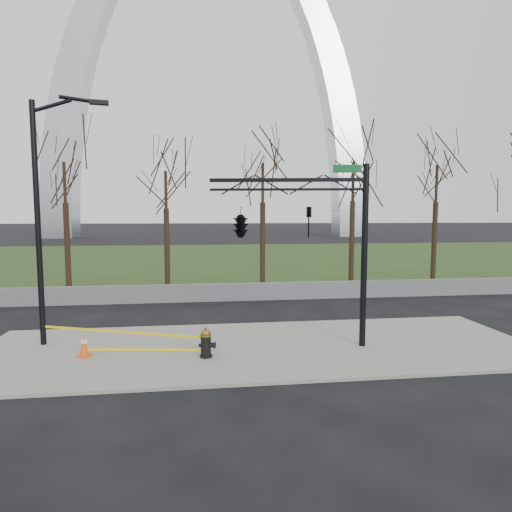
{
  "coord_description": "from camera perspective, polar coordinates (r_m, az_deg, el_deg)",
  "views": [
    {
      "loc": [
        -1.85,
        -13.28,
        4.35
      ],
      "look_at": [
        0.12,
        2.0,
        2.88
      ],
      "focal_mm": 29.41,
      "sensor_mm": 36.0,
      "label": 1
    }
  ],
  "objects": [
    {
      "name": "guardrail",
      "position": [
        21.72,
        -2.33,
        -4.9
      ],
      "size": [
        60.0,
        0.3,
        0.9
      ],
      "primitive_type": "cube",
      "color": "#59595B",
      "rests_on": "ground"
    },
    {
      "name": "sidewalk",
      "position": [
        14.08,
        0.59,
        -12.32
      ],
      "size": [
        18.0,
        6.0,
        0.1
      ],
      "primitive_type": "cube",
      "color": "gray",
      "rests_on": "ground"
    },
    {
      "name": "ground",
      "position": [
        14.1,
        0.59,
        -12.51
      ],
      "size": [
        500.0,
        500.0,
        0.0
      ],
      "primitive_type": "plane",
      "color": "black",
      "rests_on": "ground"
    },
    {
      "name": "tree_row",
      "position": [
        25.3,
        -5.59,
        4.86
      ],
      "size": [
        43.85,
        4.0,
        8.2
      ],
      "color": "black",
      "rests_on": "ground"
    },
    {
      "name": "traffic_signal_mast",
      "position": [
        13.61,
        1.12,
        4.6
      ],
      "size": [
        5.04,
        2.54,
        6.0
      ],
      "rotation": [
        0.0,
        0.0,
        -0.17
      ],
      "color": "black",
      "rests_on": "ground"
    },
    {
      "name": "street_light",
      "position": [
        15.28,
        -26.81,
        6.17
      ],
      "size": [
        2.39,
        0.49,
        8.21
      ],
      "rotation": [
        0.0,
        0.0,
        0.13
      ],
      "color": "black",
      "rests_on": "ground"
    },
    {
      "name": "fire_hydrant",
      "position": [
        12.99,
        -6.78,
        -11.72
      ],
      "size": [
        0.57,
        0.38,
        0.92
      ],
      "rotation": [
        0.0,
        0.0,
        -0.34
      ],
      "color": "black",
      "rests_on": "sidewalk"
    },
    {
      "name": "traffic_cone",
      "position": [
        13.99,
        -22.34,
        -11.21
      ],
      "size": [
        0.42,
        0.42,
        0.67
      ],
      "rotation": [
        0.0,
        0.0,
        -0.25
      ],
      "color": "#F24D0C",
      "rests_on": "sidewalk"
    },
    {
      "name": "caution_tape",
      "position": [
        13.84,
        -16.79,
        -10.71
      ],
      "size": [
        5.35,
        1.98,
        0.46
      ],
      "color": "yellow",
      "rests_on": "ground"
    },
    {
      "name": "grass_strip",
      "position": [
        43.54,
        -4.85,
        -0.27
      ],
      "size": [
        120.0,
        40.0,
        0.06
      ],
      "primitive_type": "cube",
      "color": "#274017",
      "rests_on": "ground"
    },
    {
      "name": "gateway_arch",
      "position": [
        92.68,
        -6.34,
        23.09
      ],
      "size": [
        66.0,
        6.0,
        65.0
      ],
      "primitive_type": null,
      "color": "#BABCC1",
      "rests_on": "ground"
    }
  ]
}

